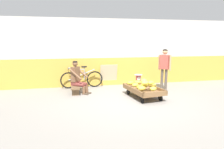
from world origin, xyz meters
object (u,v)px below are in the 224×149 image
at_px(bicycle_near_left, 82,79).
at_px(sign_board, 109,75).
at_px(low_bench, 76,87).
at_px(plastic_crate, 138,86).
at_px(weighing_scale, 138,78).
at_px(banana_cart, 144,90).
at_px(customer_adult, 165,65).
at_px(vendor_seated, 78,77).

xyz_separation_m(bicycle_near_left, sign_board, (1.11, 0.17, 0.08)).
height_order(low_bench, bicycle_near_left, bicycle_near_left).
bearing_deg(low_bench, bicycle_near_left, 70.01).
bearing_deg(low_bench, sign_board, 32.99).
distance_m(plastic_crate, weighing_scale, 0.30).
relative_size(banana_cart, sign_board, 1.76).
bearing_deg(banana_cart, weighing_scale, 80.68).
height_order(low_bench, weighing_scale, weighing_scale).
distance_m(banana_cart, customer_adult, 1.55).
relative_size(plastic_crate, customer_adult, 0.24).
distance_m(low_bench, weighing_scale, 2.32).
height_order(weighing_scale, sign_board, sign_board).
height_order(vendor_seated, bicycle_near_left, vendor_seated).
relative_size(sign_board, customer_adult, 0.58).
xyz_separation_m(banana_cart, customer_adult, (1.11, 0.81, 0.71)).
distance_m(banana_cart, plastic_crate, 1.01).
relative_size(weighing_scale, customer_adult, 0.20).
distance_m(banana_cart, low_bench, 2.41).
bearing_deg(customer_adult, weighing_scale, 169.56).
distance_m(sign_board, customer_adult, 2.28).
xyz_separation_m(vendor_seated, sign_board, (1.30, 0.94, -0.13)).
bearing_deg(sign_board, weighing_scale, -47.33).
distance_m(low_bench, customer_adult, 3.35).
bearing_deg(bicycle_near_left, vendor_seated, -103.93).
distance_m(vendor_seated, customer_adult, 3.22).
distance_m(banana_cart, bicycle_near_left, 2.62).
xyz_separation_m(plastic_crate, weighing_scale, (-0.00, -0.00, 0.30)).
xyz_separation_m(banana_cart, bicycle_near_left, (-1.88, 1.83, 0.11)).
bearing_deg(vendor_seated, weighing_scale, -1.76).
height_order(bicycle_near_left, sign_board, sign_board).
bearing_deg(bicycle_near_left, banana_cart, -44.14).
bearing_deg(banana_cart, low_bench, 152.58).
bearing_deg(plastic_crate, banana_cart, -99.31).
xyz_separation_m(weighing_scale, customer_adult, (0.95, -0.17, 0.50)).
xyz_separation_m(banana_cart, low_bench, (-2.14, 1.11, -0.04)).
bearing_deg(vendor_seated, bicycle_near_left, 76.07).
distance_m(bicycle_near_left, customer_adult, 3.22).
bearing_deg(customer_adult, sign_board, 147.76).
distance_m(weighing_scale, customer_adult, 1.09).
height_order(banana_cart, bicycle_near_left, bicycle_near_left).
xyz_separation_m(vendor_seated, bicycle_near_left, (0.19, 0.77, -0.21)).
bearing_deg(plastic_crate, vendor_seated, 178.27).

